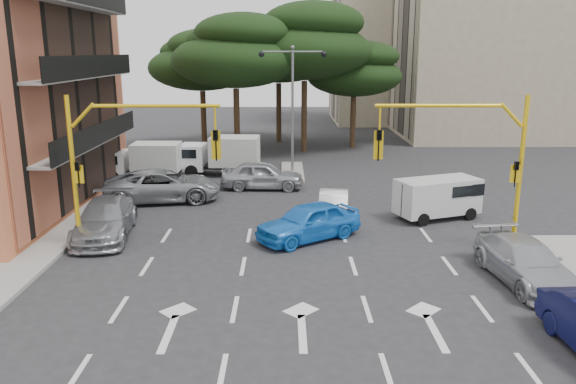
# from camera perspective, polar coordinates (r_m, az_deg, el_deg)

# --- Properties ---
(ground) EXTENTS (120.00, 120.00, 0.00)m
(ground) POSITION_cam_1_polar(r_m,az_deg,el_deg) (20.55, 1.03, -7.53)
(ground) COLOR #28282B
(ground) RESTS_ON ground
(median_strip) EXTENTS (1.40, 6.00, 0.15)m
(median_strip) POSITION_cam_1_polar(r_m,az_deg,el_deg) (35.89, 0.45, 2.05)
(median_strip) COLOR gray
(median_strip) RESTS_ON ground
(apartment_beige_near) EXTENTS (20.20, 12.15, 18.70)m
(apartment_beige_near) POSITION_cam_1_polar(r_m,az_deg,el_deg) (55.05, 22.26, 14.96)
(apartment_beige_near) COLOR tan
(apartment_beige_near) RESTS_ON ground
(apartment_beige_far) EXTENTS (16.20, 12.15, 16.70)m
(apartment_beige_far) POSITION_cam_1_polar(r_m,az_deg,el_deg) (64.51, 12.09, 14.51)
(apartment_beige_far) COLOR tan
(apartment_beige_far) RESTS_ON ground
(pine_left_near) EXTENTS (9.15, 9.15, 10.23)m
(pine_left_near) POSITION_cam_1_polar(r_m,az_deg,el_deg) (41.20, -5.30, 14.10)
(pine_left_near) COLOR #382616
(pine_left_near) RESTS_ON ground
(pine_center) EXTENTS (9.98, 9.98, 11.16)m
(pine_center) POSITION_cam_1_polar(r_m,az_deg,el_deg) (43.08, 1.78, 15.07)
(pine_center) COLOR #382616
(pine_center) RESTS_ON ground
(pine_left_far) EXTENTS (8.32, 8.32, 9.30)m
(pine_left_far) POSITION_cam_1_polar(r_m,az_deg,el_deg) (45.52, -8.71, 13.12)
(pine_left_far) COLOR #382616
(pine_left_far) RESTS_ON ground
(pine_right) EXTENTS (7.49, 7.49, 8.37)m
(pine_right) POSITION_cam_1_polar(r_m,az_deg,el_deg) (45.41, 6.84, 12.31)
(pine_right) COLOR #382616
(pine_right) RESTS_ON ground
(pine_back) EXTENTS (9.15, 9.15, 10.23)m
(pine_back) POSITION_cam_1_polar(r_m,az_deg,el_deg) (48.05, -0.90, 14.15)
(pine_back) COLOR #382616
(pine_back) RESTS_ON ground
(signal_mast_right) EXTENTS (5.79, 0.37, 6.00)m
(signal_mast_right) POSITION_cam_1_polar(r_m,az_deg,el_deg) (22.61, 18.51, 3.98)
(signal_mast_right) COLOR yellow
(signal_mast_right) RESTS_ON ground
(signal_mast_left) EXTENTS (5.79, 0.37, 6.00)m
(signal_mast_left) POSITION_cam_1_polar(r_m,az_deg,el_deg) (22.32, -16.83, 3.99)
(signal_mast_left) COLOR yellow
(signal_mast_left) RESTS_ON ground
(street_lamp_center) EXTENTS (4.16, 0.36, 7.77)m
(street_lamp_center) POSITION_cam_1_polar(r_m,az_deg,el_deg) (35.16, 0.47, 10.61)
(street_lamp_center) COLOR slate
(street_lamp_center) RESTS_ON median_strip
(car_white_hatch) EXTENTS (1.74, 3.93, 1.25)m
(car_white_hatch) POSITION_cam_1_polar(r_m,az_deg,el_deg) (26.14, 4.64, -1.36)
(car_white_hatch) COLOR silver
(car_white_hatch) RESTS_ON ground
(car_blue_compact) EXTENTS (4.77, 4.04, 1.54)m
(car_blue_compact) POSITION_cam_1_polar(r_m,az_deg,el_deg) (23.14, 2.11, -3.00)
(car_blue_compact) COLOR blue
(car_blue_compact) RESTS_ON ground
(car_silver_wagon) EXTENTS (2.73, 5.48, 1.53)m
(car_silver_wagon) POSITION_cam_1_polar(r_m,az_deg,el_deg) (24.68, -18.08, -2.63)
(car_silver_wagon) COLOR gray
(car_silver_wagon) RESTS_ON ground
(car_silver_cross_a) EXTENTS (6.27, 3.63, 1.64)m
(car_silver_cross_a) POSITION_cam_1_polar(r_m,az_deg,el_deg) (29.76, -12.59, 0.65)
(car_silver_cross_a) COLOR #92959A
(car_silver_cross_a) RESTS_ON ground
(car_silver_cross_b) EXTENTS (4.68, 2.03, 1.57)m
(car_silver_cross_b) POSITION_cam_1_polar(r_m,az_deg,el_deg) (31.69, -2.63, 1.73)
(car_silver_cross_b) COLOR #AAADB3
(car_silver_cross_b) RESTS_ON ground
(car_silver_parked) EXTENTS (2.48, 5.04, 1.41)m
(car_silver_parked) POSITION_cam_1_polar(r_m,az_deg,el_deg) (20.59, 22.94, -6.55)
(car_silver_parked) COLOR #AAACB2
(car_silver_parked) RESTS_ON ground
(van_white) EXTENTS (4.19, 2.96, 1.91)m
(van_white) POSITION_cam_1_polar(r_m,az_deg,el_deg) (26.90, 14.92, -0.62)
(van_white) COLOR silver
(van_white) RESTS_ON ground
(box_truck_a) EXTENTS (4.63, 1.97, 2.27)m
(box_truck_a) POSITION_cam_1_polar(r_m,az_deg,el_deg) (34.76, -14.53, 2.98)
(box_truck_a) COLOR white
(box_truck_a) RESTS_ON ground
(box_truck_b) EXTENTS (5.07, 2.36, 2.44)m
(box_truck_b) POSITION_cam_1_polar(r_m,az_deg,el_deg) (35.40, -6.85, 3.67)
(box_truck_b) COLOR white
(box_truck_b) RESTS_ON ground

